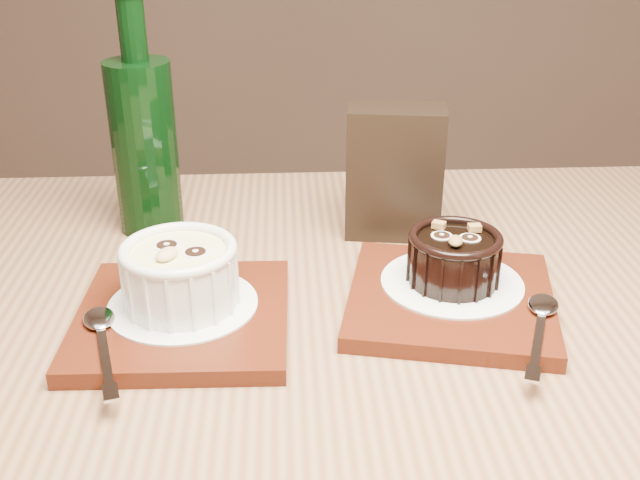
{
  "coord_description": "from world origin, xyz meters",
  "views": [
    {
      "loc": [
        -0.14,
        -0.3,
        1.1
      ],
      "look_at": [
        -0.15,
        0.28,
        0.81
      ],
      "focal_mm": 42.0,
      "sensor_mm": 36.0,
      "label": 1
    }
  ],
  "objects_px": {
    "tray_left": "(183,318)",
    "green_bottle": "(144,141)",
    "tray_right": "(450,300)",
    "ramekin_dark": "(454,256)",
    "table": "(337,427)",
    "ramekin_white": "(180,272)",
    "condiment_stand": "(395,171)"
  },
  "relations": [
    {
      "from": "tray_left",
      "to": "green_bottle",
      "type": "bearing_deg",
      "value": 109.54
    },
    {
      "from": "green_bottle",
      "to": "table",
      "type": "bearing_deg",
      "value": -47.51
    },
    {
      "from": "ramekin_dark",
      "to": "green_bottle",
      "type": "relative_size",
      "value": 0.33
    },
    {
      "from": "condiment_stand",
      "to": "green_bottle",
      "type": "bearing_deg",
      "value": 178.8
    },
    {
      "from": "ramekin_white",
      "to": "tray_left",
      "type": "bearing_deg",
      "value": -58.55
    },
    {
      "from": "tray_right",
      "to": "ramekin_dark",
      "type": "xyz_separation_m",
      "value": [
        0.0,
        0.02,
        0.04
      ]
    },
    {
      "from": "table",
      "to": "ramekin_white",
      "type": "height_order",
      "value": "ramekin_white"
    },
    {
      "from": "tray_left",
      "to": "ramekin_white",
      "type": "height_order",
      "value": "ramekin_white"
    },
    {
      "from": "tray_left",
      "to": "ramekin_dark",
      "type": "bearing_deg",
      "value": 12.59
    },
    {
      "from": "tray_left",
      "to": "ramekin_white",
      "type": "xyz_separation_m",
      "value": [
        -0.0,
        0.01,
        0.04
      ]
    },
    {
      "from": "tray_left",
      "to": "condiment_stand",
      "type": "relative_size",
      "value": 1.29
    },
    {
      "from": "tray_right",
      "to": "ramekin_dark",
      "type": "bearing_deg",
      "value": 80.05
    },
    {
      "from": "ramekin_dark",
      "to": "green_bottle",
      "type": "distance_m",
      "value": 0.35
    },
    {
      "from": "tray_right",
      "to": "green_bottle",
      "type": "bearing_deg",
      "value": 151.71
    },
    {
      "from": "table",
      "to": "tray_right",
      "type": "xyz_separation_m",
      "value": [
        0.1,
        0.06,
        0.1
      ]
    },
    {
      "from": "tray_left",
      "to": "tray_right",
      "type": "relative_size",
      "value": 1.0
    },
    {
      "from": "tray_left",
      "to": "table",
      "type": "bearing_deg",
      "value": -9.73
    },
    {
      "from": "table",
      "to": "ramekin_dark",
      "type": "bearing_deg",
      "value": 36.06
    },
    {
      "from": "table",
      "to": "ramekin_dark",
      "type": "relative_size",
      "value": 14.9
    },
    {
      "from": "table",
      "to": "tray_left",
      "type": "distance_m",
      "value": 0.17
    },
    {
      "from": "green_bottle",
      "to": "tray_right",
      "type": "bearing_deg",
      "value": -28.29
    },
    {
      "from": "table",
      "to": "green_bottle",
      "type": "relative_size",
      "value": 4.86
    },
    {
      "from": "tray_right",
      "to": "ramekin_dark",
      "type": "relative_size",
      "value": 2.13
    },
    {
      "from": "tray_right",
      "to": "table",
      "type": "bearing_deg",
      "value": -149.88
    },
    {
      "from": "table",
      "to": "tray_left",
      "type": "relative_size",
      "value": 6.98
    },
    {
      "from": "ramekin_dark",
      "to": "condiment_stand",
      "type": "xyz_separation_m",
      "value": [
        -0.05,
        0.14,
        0.03
      ]
    },
    {
      "from": "table",
      "to": "tray_right",
      "type": "height_order",
      "value": "tray_right"
    },
    {
      "from": "table",
      "to": "tray_right",
      "type": "distance_m",
      "value": 0.15
    },
    {
      "from": "tray_left",
      "to": "green_bottle",
      "type": "distance_m",
      "value": 0.23
    },
    {
      "from": "tray_left",
      "to": "tray_right",
      "type": "height_order",
      "value": "same"
    },
    {
      "from": "ramekin_white",
      "to": "tray_right",
      "type": "distance_m",
      "value": 0.24
    },
    {
      "from": "tray_left",
      "to": "ramekin_dark",
      "type": "xyz_separation_m",
      "value": [
        0.24,
        0.05,
        0.04
      ]
    }
  ]
}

